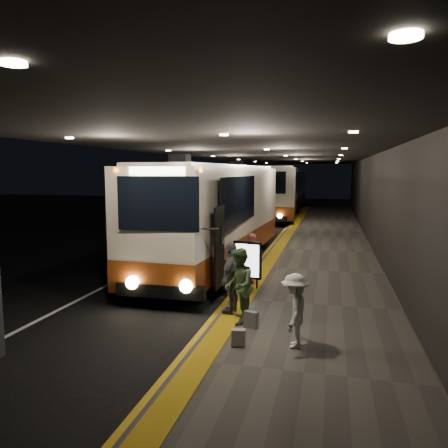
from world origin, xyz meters
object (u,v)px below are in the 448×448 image
Objects in this scene: passenger_waiting_white at (295,311)px; coach_third at (288,189)px; info_sign at (247,261)px; bag_polka at (251,320)px; coach_second at (279,194)px; stanchion_post at (257,273)px; coach_main at (217,219)px; passenger_boarding at (253,258)px; bag_plain at (238,338)px; passenger_waiting_green at (239,286)px; passenger_waiting_grey at (232,278)px.

coach_third is at bearing -172.33° from passenger_waiting_white.
info_sign reaches higher than passenger_waiting_white.
bag_polka is 2.20m from info_sign.
coach_second is 22.00m from stanchion_post.
coach_main is 18.22m from coach_second.
coach_second reaches higher than passenger_boarding.
coach_third is at bearing 92.25° from coach_main.
info_sign is (2.14, -4.99, -0.56)m from coach_main.
bag_plain is at bearing -88.89° from coach_second.
coach_second is at bearing 94.92° from bag_plain.
passenger_boarding is at bearing -86.36° from coach_third.
coach_third is 30.37m from passenger_boarding.
passenger_waiting_grey is (-0.31, 0.65, 0.01)m from passenger_waiting_green.
info_sign is at bearing 175.34° from passenger_waiting_green.
passenger_waiting_white is (3.35, -26.00, -0.98)m from coach_second.
passenger_waiting_green is 0.82m from bag_polka.
passenger_boarding is 1.58× the size of stanchion_post.
coach_main is 6.98× the size of passenger_waiting_green.
bag_plain is 0.21× the size of info_sign.
passenger_waiting_grey reaches higher than passenger_waiting_white.
passenger_waiting_green is 1.06× the size of info_sign.
coach_third is 7.91× the size of passenger_boarding.
coach_main is at bearing 19.03° from passenger_boarding.
passenger_waiting_green is 1.78m from passenger_waiting_white.
coach_main reaches higher than info_sign.
passenger_boarding is at bearing 96.78° from bag_plain.
passenger_waiting_green is 0.72m from passenger_waiting_grey.
coach_second is at bearing -9.34° from passenger_boarding.
passenger_waiting_green is at bearing 141.12° from bag_polka.
bag_polka is at bearing 42.68° from passenger_waiting_green.
passenger_waiting_white reaches higher than stanchion_post.
passenger_waiting_green reaches higher than bag_plain.
stanchion_post is at bearing -158.66° from passenger_waiting_white.
coach_second is 1.01× the size of coach_third.
bag_plain is at bearing 27.02° from passenger_waiting_grey.
coach_main is 35.78× the size of bag_plain.
bag_plain is (2.40, -35.30, -1.56)m from coach_third.
stanchion_post is (-1.45, 4.12, -0.25)m from passenger_waiting_white.
coach_main is 7.07m from passenger_waiting_green.
bag_polka is at bearing -127.32° from passenger_waiting_white.
stanchion_post is (-0.42, 3.28, 0.31)m from bag_polka.
passenger_waiting_grey is 1.06m from info_sign.
passenger_waiting_green reaches higher than stanchion_post.
passenger_waiting_white is 1.26m from bag_plain.
coach_third is at bearing -166.45° from passenger_waiting_grey.
coach_main reaches higher than passenger_waiting_white.
bag_polka is (2.47, -34.24, -1.54)m from coach_third.
coach_main is 8.53m from bag_plain.
passenger_waiting_grey is at bearing 106.58° from bag_plain.
passenger_waiting_green reaches higher than info_sign.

